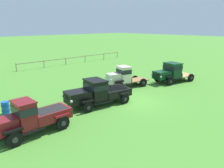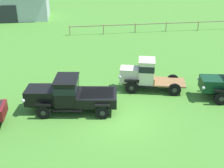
% 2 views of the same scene
% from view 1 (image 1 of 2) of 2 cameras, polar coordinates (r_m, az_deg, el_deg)
% --- Properties ---
extents(ground_plane, '(240.00, 240.00, 0.00)m').
position_cam_1_polar(ground_plane, '(18.50, 5.74, -4.60)').
color(ground_plane, '#47842D').
extents(paddock_fence, '(19.86, 0.58, 1.14)m').
position_cam_1_polar(paddock_fence, '(37.31, -9.38, 6.65)').
color(paddock_fence, '#997F60').
rests_on(paddock_fence, ground).
extents(vintage_truck_foreground_near, '(4.65, 1.81, 2.14)m').
position_cam_1_polar(vintage_truck_foreground_near, '(13.62, -20.39, -8.14)').
color(vintage_truck_foreground_near, black).
rests_on(vintage_truck_foreground_near, ground).
extents(vintage_truck_second_in_line, '(5.68, 2.96, 2.11)m').
position_cam_1_polar(vintage_truck_second_in_line, '(17.40, -3.86, -2.14)').
color(vintage_truck_second_in_line, black).
rests_on(vintage_truck_second_in_line, ground).
extents(vintage_truck_midrow_center, '(4.77, 2.76, 2.21)m').
position_cam_1_polar(vintage_truck_midrow_center, '(22.29, 2.77, 1.95)').
color(vintage_truck_midrow_center, black).
rests_on(vintage_truck_midrow_center, ground).
extents(vintage_truck_far_side, '(5.48, 3.01, 2.19)m').
position_cam_1_polar(vintage_truck_far_side, '(25.17, 15.07, 2.99)').
color(vintage_truck_far_side, black).
rests_on(vintage_truck_far_side, ground).
extents(oil_drum_beside_row, '(0.58, 0.58, 0.94)m').
position_cam_1_polar(oil_drum_beside_row, '(17.54, -26.05, -5.63)').
color(oil_drum_beside_row, '#1951B2').
rests_on(oil_drum_beside_row, ground).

